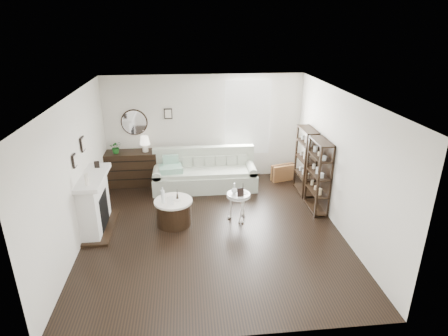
{
  "coord_description": "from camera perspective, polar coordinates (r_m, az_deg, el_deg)",
  "views": [
    {
      "loc": [
        -0.46,
        -6.52,
        3.96
      ],
      "look_at": [
        0.3,
        0.8,
        1.01
      ],
      "focal_mm": 30.0,
      "sensor_mm": 36.0,
      "label": 1
    }
  ],
  "objects": [
    {
      "name": "room",
      "position": [
        9.59,
        1.41,
        7.59
      ],
      "size": [
        5.5,
        5.5,
        5.5
      ],
      "color": "black",
      "rests_on": "ground"
    },
    {
      "name": "eiffel_ped",
      "position": [
        7.75,
        2.91,
        -3.13
      ],
      "size": [
        0.13,
        0.13,
        0.19
      ],
      "primitive_type": null,
      "rotation": [
        0.0,
        0.0,
        0.21
      ],
      "color": "black",
      "rests_on": "pedestal_table"
    },
    {
      "name": "shelf_unit_near",
      "position": [
        8.31,
        14.17,
        -1.16
      ],
      "size": [
        0.3,
        0.8,
        1.6
      ],
      "color": "black",
      "rests_on": "ground"
    },
    {
      "name": "pedestal_table",
      "position": [
        7.77,
        2.22,
        -4.26
      ],
      "size": [
        0.49,
        0.49,
        0.59
      ],
      "rotation": [
        0.0,
        0.0,
        0.34
      ],
      "color": "silver",
      "rests_on": "ground"
    },
    {
      "name": "eiffel_drum",
      "position": [
        7.65,
        -7.14,
        -4.0
      ],
      "size": [
        0.12,
        0.12,
        0.2
      ],
      "primitive_type": null,
      "rotation": [
        0.0,
        0.0,
        0.03
      ],
      "color": "black",
      "rests_on": "drum_table"
    },
    {
      "name": "table_lamp",
      "position": [
        9.5,
        -11.96,
        3.62
      ],
      "size": [
        0.29,
        0.29,
        0.4
      ],
      "primitive_type": null,
      "rotation": [
        0.0,
        0.0,
        -0.17
      ],
      "color": "white",
      "rests_on": "dresser"
    },
    {
      "name": "quilt",
      "position": [
        9.13,
        -8.15,
        -0.12
      ],
      "size": [
        0.6,
        0.51,
        0.14
      ],
      "primitive_type": "cube",
      "rotation": [
        0.0,
        0.0,
        0.12
      ],
      "color": "#238364",
      "rests_on": "sofa"
    },
    {
      "name": "flask_ped",
      "position": [
        7.7,
        1.59,
        -3.11
      ],
      "size": [
        0.12,
        0.12,
        0.23
      ],
      "primitive_type": null,
      "color": "silver",
      "rests_on": "pedestal_table"
    },
    {
      "name": "shelf_unit_far",
      "position": [
        9.1,
        12.32,
        1.04
      ],
      "size": [
        0.3,
        0.8,
        1.6
      ],
      "color": "black",
      "rests_on": "ground"
    },
    {
      "name": "card_frame_drum",
      "position": [
        7.44,
        -8.24,
        -4.96
      ],
      "size": [
        0.14,
        0.06,
        0.18
      ],
      "primitive_type": "cube",
      "rotation": [
        -0.21,
        0.0,
        0.09
      ],
      "color": "white",
      "rests_on": "drum_table"
    },
    {
      "name": "fireplace",
      "position": [
        7.85,
        -19.05,
        -5.26
      ],
      "size": [
        0.5,
        1.4,
        1.84
      ],
      "color": "silver",
      "rests_on": "ground"
    },
    {
      "name": "dresser",
      "position": [
        9.76,
        -13.87,
        -0.0
      ],
      "size": [
        1.29,
        0.55,
        0.86
      ],
      "color": "black",
      "rests_on": "ground"
    },
    {
      "name": "bottle_drum",
      "position": [
        7.51,
        -9.31,
        -4.11
      ],
      "size": [
        0.08,
        0.08,
        0.33
      ],
      "primitive_type": "cylinder",
      "color": "silver",
      "rests_on": "drum_table"
    },
    {
      "name": "potted_plant",
      "position": [
        9.57,
        -16.14,
        3.06
      ],
      "size": [
        0.31,
        0.28,
        0.31
      ],
      "primitive_type": "imported",
      "rotation": [
        0.0,
        0.0,
        0.13
      ],
      "color": "#175119",
      "rests_on": "dresser"
    },
    {
      "name": "drum_table",
      "position": [
        7.78,
        -7.65,
        -6.64
      ],
      "size": [
        0.78,
        0.78,
        0.54
      ],
      "rotation": [
        0.0,
        0.0,
        0.38
      ],
      "color": "black",
      "rests_on": "ground"
    },
    {
      "name": "sofa",
      "position": [
        9.34,
        -2.97,
        -1.07
      ],
      "size": [
        2.53,
        0.88,
        0.98
      ],
      "color": "#A9B29E",
      "rests_on": "ground"
    },
    {
      "name": "suitcase",
      "position": [
        9.89,
        9.01,
        -0.68
      ],
      "size": [
        0.67,
        0.37,
        0.42
      ],
      "primitive_type": "cube",
      "rotation": [
        0.0,
        0.0,
        0.27
      ],
      "color": "brown",
      "rests_on": "ground"
    },
    {
      "name": "card_frame_ped",
      "position": [
        7.6,
        2.53,
        -3.71
      ],
      "size": [
        0.14,
        0.07,
        0.18
      ],
      "primitive_type": "cube",
      "rotation": [
        -0.21,
        0.0,
        0.14
      ],
      "color": "black",
      "rests_on": "pedestal_table"
    }
  ]
}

